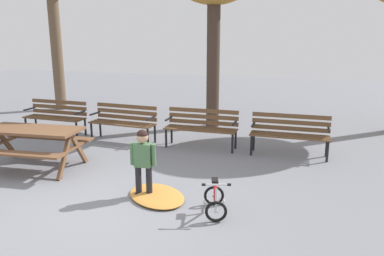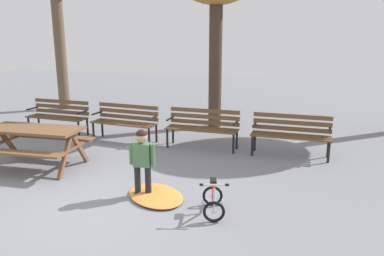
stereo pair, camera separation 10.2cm
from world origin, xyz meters
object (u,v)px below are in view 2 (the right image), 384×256
object	(u,v)px
picnic_table	(34,137)
park_bench_right	(203,125)
park_bench_far_left	(59,114)
park_bench_far_right	(291,132)
park_bench_left	(126,119)
child_standing	(142,157)
kids_bicycle	(213,200)

from	to	relation	value
picnic_table	park_bench_right	size ratio (longest dim) A/B	1.20
picnic_table	park_bench_far_left	distance (m)	2.53
picnic_table	park_bench_far_right	world-z (taller)	park_bench_far_right
park_bench_left	park_bench_right	size ratio (longest dim) A/B	1.01
park_bench_far_left	child_standing	size ratio (longest dim) A/B	1.49
child_standing	park_bench_right	bearing A→B (deg)	88.50
park_bench_left	park_bench_right	distance (m)	1.89
park_bench_far_right	child_standing	world-z (taller)	child_standing
park_bench_far_left	park_bench_right	bearing A→B (deg)	0.89
park_bench_left	park_bench_far_right	distance (m)	3.79
park_bench_left	kids_bicycle	world-z (taller)	park_bench_left
picnic_table	park_bench_left	size ratio (longest dim) A/B	1.19
park_bench_left	child_standing	distance (m)	3.31
park_bench_right	child_standing	size ratio (longest dim) A/B	1.50
park_bench_right	child_standing	xyz separation A→B (m)	(-0.07, -2.82, 0.12)
child_standing	kids_bicycle	bearing A→B (deg)	-9.75
park_bench_far_left	park_bench_left	bearing A→B (deg)	-0.11
park_bench_left	park_bench_far_right	size ratio (longest dim) A/B	1.00
child_standing	park_bench_far_left	bearing A→B (deg)	143.40
park_bench_far_left	park_bench_far_right	size ratio (longest dim) A/B	0.99
child_standing	kids_bicycle	xyz separation A→B (m)	(1.20, -0.21, -0.43)
picnic_table	park_bench_far_right	bearing A→B (deg)	27.28
park_bench_far_left	picnic_table	bearing A→B (deg)	-61.65
park_bench_far_left	kids_bicycle	distance (m)	5.76
park_bench_left	park_bench_right	bearing A→B (deg)	1.89
park_bench_far_right	kids_bicycle	world-z (taller)	park_bench_far_right
park_bench_far_right	picnic_table	bearing A→B (deg)	-152.72
park_bench_far_left	park_bench_left	world-z (taller)	same
park_bench_far_right	kids_bicycle	size ratio (longest dim) A/B	2.58
park_bench_right	park_bench_far_right	xyz separation A→B (m)	(1.90, 0.03, 0.00)
park_bench_far_right	kids_bicycle	bearing A→B (deg)	-104.25
park_bench_right	child_standing	distance (m)	2.83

